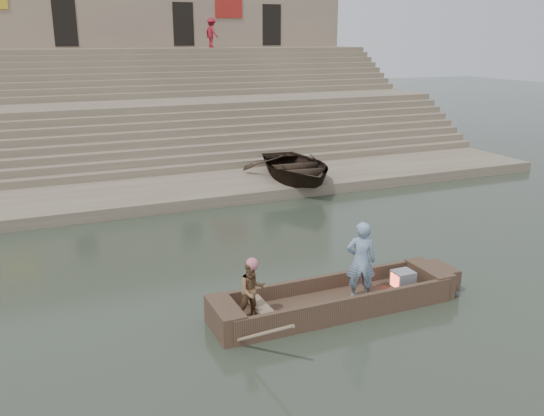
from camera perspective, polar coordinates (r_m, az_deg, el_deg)
ground at (r=14.73m, az=-2.45°, el=-6.62°), size 120.00×120.00×0.00m
lower_landing at (r=21.95m, az=-9.96°, el=1.54°), size 32.00×4.00×0.40m
mid_landing at (r=28.91m, az=-13.64°, el=7.35°), size 32.00×3.00×2.80m
upper_landing at (r=35.64m, az=-15.80°, el=10.81°), size 32.00×3.00×5.20m
ghat_steps at (r=30.51m, az=-14.26°, el=8.53°), size 32.00×11.00×5.20m
building_wall at (r=39.46m, az=-17.00°, el=15.59°), size 32.00×5.07×11.20m
main_rowboat at (r=12.96m, az=6.22°, el=-9.56°), size 5.00×1.30×0.22m
rowboat_trim at (r=12.96m, az=7.07°, el=-8.62°), size 6.04×2.63×1.95m
standing_man at (r=12.71m, az=8.81°, el=-5.23°), size 0.77×0.66×1.80m
rowing_man at (r=11.80m, az=-1.96°, el=-8.18°), size 0.62×0.49×1.28m
television at (r=13.74m, az=12.83°, el=-6.91°), size 0.46×0.42×0.40m
beached_rowboat at (r=22.72m, az=2.37°, el=4.11°), size 3.92×5.17×1.01m
pedestrian at (r=36.94m, az=-6.01°, el=16.91°), size 0.92×1.26×1.76m
cloth_bundles at (r=21.26m, az=-11.87°, el=1.87°), size 12.79×0.75×0.26m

